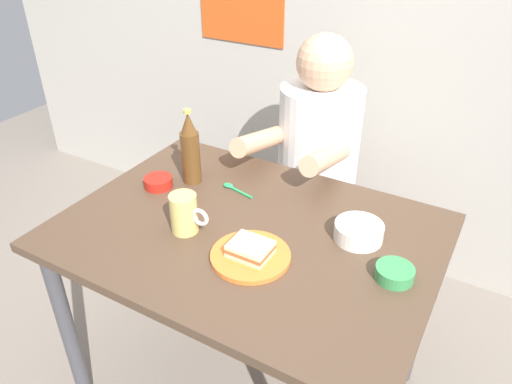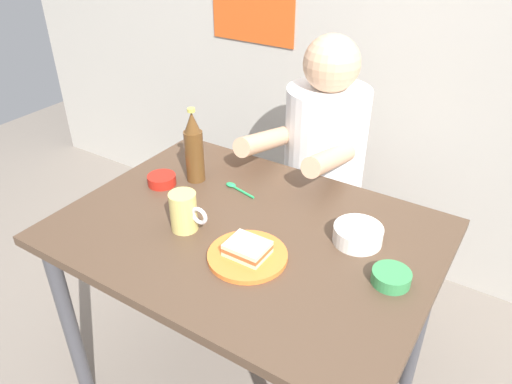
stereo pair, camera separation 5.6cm
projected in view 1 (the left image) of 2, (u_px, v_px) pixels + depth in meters
dining_table at (248, 253)px, 1.49m from camera, size 1.10×0.80×0.74m
stool at (313, 224)px, 2.13m from camera, size 0.34×0.34×0.45m
person_seated at (318, 139)px, 1.90m from camera, size 0.33×0.56×0.72m
plate_orange at (250, 256)px, 1.32m from camera, size 0.22×0.22×0.01m
sandwich at (250, 249)px, 1.31m from camera, size 0.11×0.09×0.04m
beer_mug at (185, 213)px, 1.40m from camera, size 0.13×0.08×0.12m
beer_bottle at (190, 150)px, 1.62m from camera, size 0.06×0.06×0.26m
rice_bowl_white at (359, 231)px, 1.38m from camera, size 0.14×0.14×0.05m
dip_bowl_green at (395, 272)px, 1.25m from camera, size 0.10×0.10×0.03m
sambal_bowl_red at (158, 182)px, 1.64m from camera, size 0.10×0.10×0.03m
spoon at (233, 188)px, 1.63m from camera, size 0.13×0.04×0.01m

